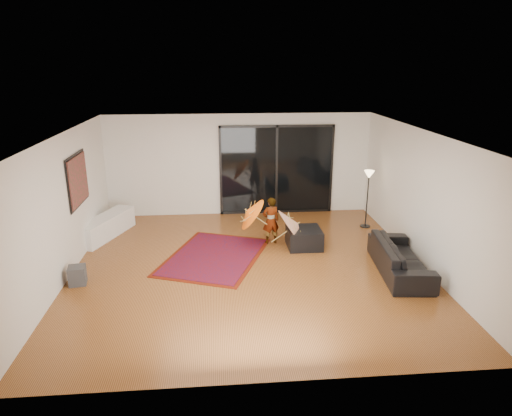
{
  "coord_description": "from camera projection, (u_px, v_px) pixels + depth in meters",
  "views": [
    {
      "loc": [
        -0.6,
        -8.41,
        3.98
      ],
      "look_at": [
        0.19,
        0.5,
        1.1
      ],
      "focal_mm": 32.0,
      "sensor_mm": 36.0,
      "label": 1
    }
  ],
  "objects": [
    {
      "name": "floor",
      "position": [
        249.0,
        267.0,
        9.25
      ],
      "size": [
        7.0,
        7.0,
        0.0
      ],
      "primitive_type": "plane",
      "color": "#945528",
      "rests_on": "ground"
    },
    {
      "name": "wall_left",
      "position": [
        63.0,
        209.0,
        8.54
      ],
      "size": [
        0.0,
        7.0,
        7.0
      ],
      "primitive_type": "plane",
      "rotation": [
        1.57,
        0.0,
        1.57
      ],
      "color": "silver",
      "rests_on": "floor"
    },
    {
      "name": "media_console",
      "position": [
        106.0,
        226.0,
        10.8
      ],
      "size": [
        1.08,
        1.86,
        0.5
      ],
      "primitive_type": "cube",
      "rotation": [
        0.0,
        0.0,
        -0.37
      ],
      "color": "white",
      "rests_on": "floor"
    },
    {
      "name": "persian_rug",
      "position": [
        214.0,
        256.0,
        9.74
      ],
      "size": [
        2.61,
        3.03,
        0.02
      ],
      "rotation": [
        0.0,
        0.0,
        -0.36
      ],
      "color": "#551407",
      "rests_on": "floor"
    },
    {
      "name": "sliding_door",
      "position": [
        276.0,
        170.0,
        12.25
      ],
      "size": [
        3.06,
        0.07,
        2.4
      ],
      "color": "black",
      "rests_on": "wall_back"
    },
    {
      "name": "sofa",
      "position": [
        400.0,
        258.0,
        8.95
      ],
      "size": [
        1.03,
        2.17,
        0.61
      ],
      "primitive_type": "imported",
      "rotation": [
        0.0,
        0.0,
        1.47
      ],
      "color": "black",
      "rests_on": "floor"
    },
    {
      "name": "wall_front",
      "position": [
        270.0,
        290.0,
        5.51
      ],
      "size": [
        7.0,
        0.0,
        7.0
      ],
      "primitive_type": "plane",
      "rotation": [
        -1.57,
        0.0,
        0.0
      ],
      "color": "silver",
      "rests_on": "floor"
    },
    {
      "name": "wall_right",
      "position": [
        423.0,
        199.0,
        9.12
      ],
      "size": [
        0.0,
        7.0,
        7.0
      ],
      "primitive_type": "plane",
      "rotation": [
        1.57,
        0.0,
        -1.57
      ],
      "color": "silver",
      "rests_on": "floor"
    },
    {
      "name": "ceiling",
      "position": [
        248.0,
        134.0,
        8.42
      ],
      "size": [
        7.0,
        7.0,
        0.0
      ],
      "primitive_type": "plane",
      "rotation": [
        3.14,
        0.0,
        0.0
      ],
      "color": "white",
      "rests_on": "wall_back"
    },
    {
      "name": "painting",
      "position": [
        78.0,
        180.0,
        9.4
      ],
      "size": [
        0.04,
        1.28,
        1.08
      ],
      "color": "black",
      "rests_on": "wall_left"
    },
    {
      "name": "wall_back",
      "position": [
        239.0,
        165.0,
        12.15
      ],
      "size": [
        7.0,
        0.0,
        7.0
      ],
      "primitive_type": "plane",
      "rotation": [
        1.57,
        0.0,
        0.0
      ],
      "color": "silver",
      "rests_on": "floor"
    },
    {
      "name": "speaker",
      "position": [
        77.0,
        275.0,
        8.51
      ],
      "size": [
        0.35,
        0.35,
        0.35
      ],
      "primitive_type": "cube",
      "rotation": [
        0.0,
        0.0,
        0.17
      ],
      "color": "#424244",
      "rests_on": "floor"
    },
    {
      "name": "floor_lamp",
      "position": [
        368.0,
        183.0,
        11.17
      ],
      "size": [
        0.25,
        0.25,
        1.45
      ],
      "color": "black",
      "rests_on": "floor"
    },
    {
      "name": "parasol_white",
      "position": [
        298.0,
        224.0,
        10.24
      ],
      "size": [
        0.73,
        0.99,
        1.0
      ],
      "rotation": [
        0.0,
        0.95,
        0.0
      ],
      "color": "beige",
      "rests_on": "floor"
    },
    {
      "name": "ottoman",
      "position": [
        304.0,
        238.0,
        10.21
      ],
      "size": [
        0.75,
        0.75,
        0.43
      ],
      "primitive_type": "cube",
      "rotation": [
        0.0,
        0.0,
        0.0
      ],
      "color": "black",
      "rests_on": "floor"
    },
    {
      "name": "child",
      "position": [
        271.0,
        221.0,
        10.32
      ],
      "size": [
        0.44,
        0.34,
        1.09
      ],
      "primitive_type": "imported",
      "rotation": [
        0.0,
        0.0,
        3.37
      ],
      "color": "#999999",
      "rests_on": "floor"
    },
    {
      "name": "parasol_orange",
      "position": [
        247.0,
        214.0,
        10.17
      ],
      "size": [
        0.62,
        0.81,
        0.87
      ],
      "rotation": [
        0.0,
        -0.92,
        0.0
      ],
      "color": "#FF650D",
      "rests_on": "child"
    }
  ]
}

